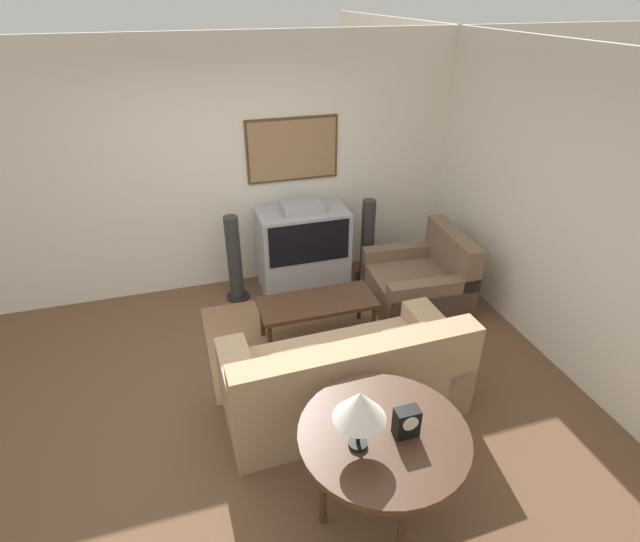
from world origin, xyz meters
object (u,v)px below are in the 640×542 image
Objects in this scene: couch at (346,380)px; armchair at (420,283)px; tv at (303,249)px; table_lamp at (360,406)px; mantel_clock at (407,422)px; speaker_tower_left at (234,261)px; coffee_table at (317,305)px; console_table at (383,441)px; speaker_tower_right at (367,242)px.

couch is 1.81m from armchair.
tv is 2.59× the size of table_lamp.
table_lamp is at bearing 179.80° from mantel_clock.
speaker_tower_left reaches higher than mantel_clock.
coffee_table is 1.18m from speaker_tower_left.
tv reaches higher than couch.
tv is 5.53× the size of mantel_clock.
console_table is at bearing -94.93° from coffee_table.
coffee_table is 2.77× the size of table_lamp.
coffee_table is 1.09× the size of console_table.
couch is (-0.19, -1.97, -0.18)m from tv.
table_lamp is (-1.60, -2.26, 0.80)m from armchair.
console_table is 5.44× the size of mantel_clock.
speaker_tower_left is 1.00× the size of speaker_tower_right.
speaker_tower_right is (1.07, 2.93, -0.22)m from console_table.
speaker_tower_left reaches higher than coffee_table.
console_table is at bearing -28.73° from armchair.
speaker_tower_right is at bearing -0.06° from tv.
mantel_clock is at bearing -20.23° from console_table.
coffee_table is 1.97m from console_table.
speaker_tower_left and speaker_tower_right have the same top height.
console_table is (-0.17, -1.94, 0.30)m from coffee_table.
tv is at bearing -97.10° from couch.
speaker_tower_right is (0.96, 1.97, 0.15)m from couch.
couch is at bearing -42.20° from armchair.
tv is 1.06× the size of speaker_tower_right.
tv is 1.99m from couch.
table_lamp is at bearing 72.08° from couch.
couch is at bearing -95.45° from tv.
mantel_clock is at bearing -0.20° from table_lamp.
mantel_clock is at bearing -78.76° from speaker_tower_left.
armchair is 2.68m from mantel_clock.
table_lamp reaches higher than console_table.
table_lamp reaches higher than coffee_table.
couch is 2.20m from speaker_tower_right.
coffee_table is at bearing -95.02° from couch.
table_lamp reaches higher than tv.
couch is at bearing -116.01° from speaker_tower_right.
mantel_clock reaches higher than coffee_table.
armchair is 1.04× the size of speaker_tower_right.
tv is 0.93× the size of coffee_table.
speaker_tower_left is at bearing -106.85° from armchair.
table_lamp is 2.14× the size of mantel_clock.
mantel_clock is at bearing -107.82° from speaker_tower_right.
mantel_clock reaches higher than console_table.
mantel_clock reaches higher than couch.
speaker_tower_right is at bearing 0.00° from speaker_tower_left.
armchair reaches higher than coffee_table.
speaker_tower_left is (-0.29, 2.97, -0.60)m from table_lamp.
armchair is (1.30, 1.26, -0.05)m from couch.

